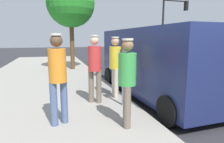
# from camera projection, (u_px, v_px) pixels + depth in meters

# --- Properties ---
(ground_plane) EXTENTS (80.00, 80.00, 0.00)m
(ground_plane) POSITION_uv_depth(u_px,v_px,m) (190.00, 118.00, 4.64)
(ground_plane) COLOR #2D2D33
(sidewalk_slab) EXTENTS (5.00, 32.00, 0.15)m
(sidewalk_slab) POSITION_uv_depth(u_px,v_px,m) (31.00, 136.00, 3.63)
(sidewalk_slab) COLOR #9E998E
(sidewalk_slab) RESTS_ON ground
(parking_meter_near) EXTENTS (0.14, 0.18, 1.52)m
(parking_meter_near) POSITION_uv_depth(u_px,v_px,m) (123.00, 66.00, 4.94)
(parking_meter_near) COLOR gray
(parking_meter_near) RESTS_ON sidewalk_slab
(pedestrian_in_orange) EXTENTS (0.34, 0.34, 1.80)m
(pedestrian_in_orange) POSITION_uv_depth(u_px,v_px,m) (58.00, 73.00, 3.82)
(pedestrian_in_orange) COLOR #4C608C
(pedestrian_in_orange) RESTS_ON sidewalk_slab
(pedestrian_in_yellow) EXTENTS (0.34, 0.36, 1.76)m
(pedestrian_in_yellow) POSITION_uv_depth(u_px,v_px,m) (115.00, 63.00, 5.68)
(pedestrian_in_yellow) COLOR beige
(pedestrian_in_yellow) RESTS_ON sidewalk_slab
(pedestrian_in_red) EXTENTS (0.34, 0.34, 1.80)m
(pedestrian_in_red) POSITION_uv_depth(u_px,v_px,m) (95.00, 64.00, 5.17)
(pedestrian_in_red) COLOR #726656
(pedestrian_in_red) RESTS_ON sidewalk_slab
(pedestrian_in_green) EXTENTS (0.34, 0.35, 1.71)m
(pedestrian_in_green) POSITION_uv_depth(u_px,v_px,m) (127.00, 77.00, 3.76)
(pedestrian_in_green) COLOR #726656
(pedestrian_in_green) RESTS_ON sidewalk_slab
(parked_van) EXTENTS (2.29, 5.27, 2.15)m
(parked_van) POSITION_uv_depth(u_px,v_px,m) (157.00, 61.00, 6.28)
(parked_van) COLOR navy
(parked_van) RESTS_ON ground
(traffic_light_corner) EXTENTS (2.48, 0.42, 5.20)m
(traffic_light_corner) POSITION_uv_depth(u_px,v_px,m) (172.00, 19.00, 16.81)
(traffic_light_corner) COLOR black
(traffic_light_corner) RESTS_ON ground
(street_tree) EXTENTS (2.59, 2.59, 4.88)m
(street_tree) POSITION_uv_depth(u_px,v_px,m) (71.00, 4.00, 10.61)
(street_tree) COLOR brown
(street_tree) RESTS_ON sidewalk_slab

